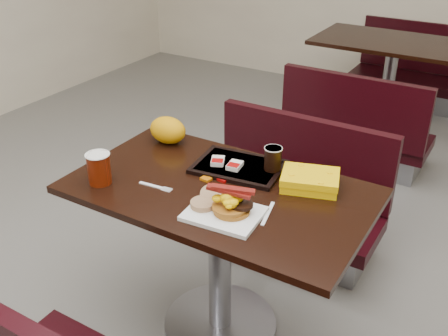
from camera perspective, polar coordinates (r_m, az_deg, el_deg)
The scene contains 24 objects.
floor at distance 2.56m, azimuth -0.42°, elevation -16.75°, with size 6.00×7.00×0.01m, color gray.
table_near at distance 2.31m, azimuth -0.45°, elevation -10.17°, with size 1.20×0.70×0.75m, color black, non-canonical shape.
bench_near_n at distance 2.83m, azimuth 6.96°, elevation -2.74°, with size 1.00×0.46×0.72m, color black, non-canonical shape.
table_far at distance 4.48m, azimuth 17.34°, elevation 8.38°, with size 1.20×0.70×0.75m, color black, non-canonical shape.
bench_far_s at distance 3.85m, azimuth 14.51°, elevation 5.28°, with size 1.00×0.46×0.72m, color black, non-canonical shape.
bench_far_n at distance 5.14m, azimuth 19.43°, elevation 10.38°, with size 1.00×0.46×0.72m, color black, non-canonical shape.
platter at distance 1.92m, azimuth -0.01°, elevation -4.98°, with size 0.27×0.21×0.02m, color white.
pancake_stack at distance 1.91m, azimuth 0.85°, elevation -4.41°, with size 0.13×0.13×0.03m, color #A7691B.
sausage_patty at distance 1.90m, azimuth 1.95°, elevation -3.97°, with size 0.08×0.08×0.01m, color black.
scrambled_eggs at distance 1.89m, azimuth 0.35°, elevation -3.41°, with size 0.09×0.08×0.05m, color #FFC305.
bacon_strips at distance 1.88m, azimuth 0.53°, elevation -2.48°, with size 0.16×0.07×0.01m, color #4C0506, non-canonical shape.
muffin_bottom at distance 1.94m, azimuth -2.32°, elevation -3.91°, with size 0.09×0.09×0.02m, color #A87E59.
muffin_top at distance 1.98m, azimuth -1.33°, elevation -2.87°, with size 0.09×0.09×0.02m, color #A87E59.
coffee_cup_near at distance 2.16m, azimuth -13.41°, elevation -0.06°, with size 0.09×0.09×0.13m, color maroon.
fork at distance 2.13m, azimuth -7.94°, elevation -1.87°, with size 0.15×0.03×0.00m, color white, non-canonical shape.
knife at distance 1.94m, azimuth 4.78°, elevation -4.93°, with size 0.16×0.01×0.00m, color white.
condiment_syrup at distance 2.15m, azimuth -1.96°, elevation -1.19°, with size 0.04×0.03×0.01m, color #B25707.
condiment_ketchup at distance 2.14m, azimuth -0.12°, elevation -1.25°, with size 0.04×0.03×0.01m, color #8C0504.
tray at distance 2.23m, azimuth 1.61°, elevation 0.13°, with size 0.37×0.26×0.02m, color black.
hashbrown_sleeve_left at distance 2.24m, azimuth -0.68°, elevation 0.77°, with size 0.05×0.07×0.02m, color silver.
hashbrown_sleeve_right at distance 2.20m, azimuth 1.18°, elevation 0.28°, with size 0.05×0.07×0.02m, color silver.
coffee_cup_far at distance 2.18m, azimuth 5.33°, elevation 1.02°, with size 0.07×0.07×0.10m, color black.
clamshell at distance 2.11m, azimuth 9.31°, elevation -1.35°, with size 0.22×0.17×0.06m, color #FABF04.
paper_bag at distance 2.45m, azimuth -6.12°, elevation 4.11°, with size 0.18×0.13×0.12m, color #F2AC08.
Camera 1 is at (0.94, -1.54, 1.82)m, focal length 42.12 mm.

